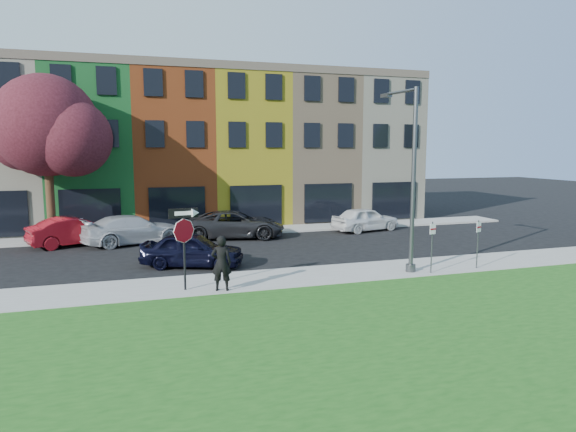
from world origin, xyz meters
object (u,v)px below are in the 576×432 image
object	(u,v)px
sedan_near	(192,250)
man	(221,263)
stop_sign	(184,232)
street_lamp	(410,180)

from	to	relation	value
sedan_near	man	bearing A→B (deg)	-152.54
sedan_near	stop_sign	bearing A→B (deg)	-169.06
stop_sign	sedan_near	distance (m)	4.40
man	street_lamp	size ratio (longest dim) A/B	0.27
stop_sign	sedan_near	xyz separation A→B (m)	(0.78, 4.08, -1.47)
man	street_lamp	bearing A→B (deg)	-160.55
stop_sign	sedan_near	bearing A→B (deg)	72.23
stop_sign	street_lamp	xyz separation A→B (m)	(9.13, 0.19, 1.65)
man	sedan_near	xyz separation A→B (m)	(-0.46, 4.54, -0.36)
street_lamp	stop_sign	bearing A→B (deg)	176.09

